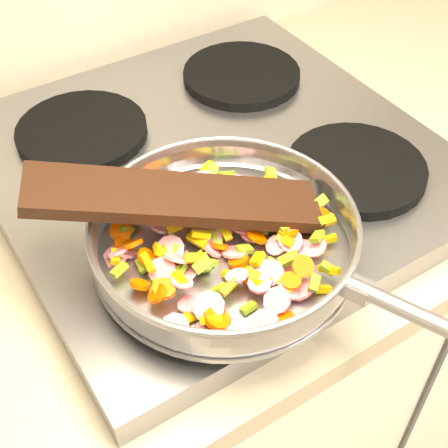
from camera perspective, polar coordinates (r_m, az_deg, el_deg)
cooktop at (r=0.90m, az=-0.87°, el=5.46°), size 0.60×0.60×0.04m
grate_fl at (r=0.74m, az=-4.31°, el=-2.47°), size 0.19×0.19×0.02m
grate_fr at (r=0.87m, az=11.99°, el=4.98°), size 0.19×0.19×0.02m
grate_bl at (r=0.94m, az=-12.87°, el=8.28°), size 0.19×0.19×0.02m
grate_br at (r=1.04m, az=1.62°, el=13.47°), size 0.19×0.19×0.02m
saute_pan at (r=0.71m, az=0.18°, el=-1.04°), size 0.34×0.49×0.05m
vegetable_heap at (r=0.71m, az=-0.25°, el=-1.64°), size 0.27×0.29×0.05m
wooden_spatula at (r=0.71m, az=-4.33°, el=2.39°), size 0.34×0.21×0.09m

